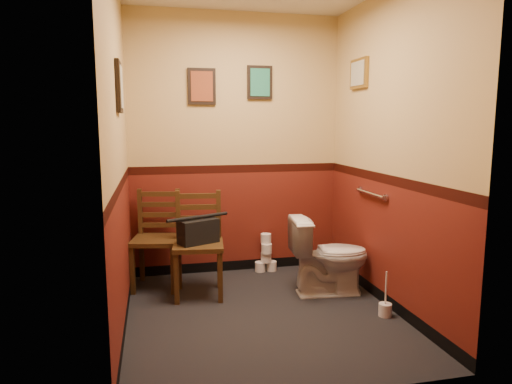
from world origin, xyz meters
TOP-DOWN VIEW (x-y plane):
  - floor at (0.00, 0.00)m, footprint 2.20×2.40m
  - wall_back at (0.00, 1.20)m, footprint 2.20×0.00m
  - wall_front at (0.00, -1.20)m, footprint 2.20×0.00m
  - wall_left at (-1.10, 0.00)m, footprint 0.00×2.40m
  - wall_right at (1.10, 0.00)m, footprint 0.00×2.40m
  - grab_bar at (1.07, 0.25)m, footprint 0.05×0.56m
  - framed_print_back_a at (-0.35, 1.18)m, footprint 0.28×0.04m
  - framed_print_back_b at (0.25, 1.18)m, footprint 0.26×0.04m
  - framed_print_left at (-1.08, 0.10)m, footprint 0.04×0.30m
  - framed_print_right at (1.08, 0.60)m, footprint 0.04×0.34m
  - toilet at (0.72, 0.34)m, footprint 0.77×0.47m
  - toilet_brush at (0.98, -0.25)m, footprint 0.11×0.11m
  - chair_left at (-0.84, 0.90)m, footprint 0.52×0.52m
  - chair_right at (-0.47, 0.59)m, footprint 0.50×0.50m
  - handbag at (-0.47, 0.55)m, footprint 0.39×0.30m
  - tp_stack at (0.30, 1.09)m, footprint 0.24×0.14m

SIDE VIEW (x-z plane):
  - floor at x=0.00m, z-range 0.00..0.00m
  - toilet_brush at x=0.98m, z-range -0.13..0.25m
  - tp_stack at x=0.30m, z-range -0.03..0.38m
  - toilet at x=0.72m, z-range 0.00..0.72m
  - chair_left at x=-0.84m, z-range 0.00..0.94m
  - chair_right at x=-0.47m, z-range 0.00..0.96m
  - handbag at x=-0.47m, z-range 0.48..0.74m
  - grab_bar at x=1.07m, z-range 0.92..0.98m
  - wall_back at x=0.00m, z-range 0.00..2.70m
  - wall_front at x=0.00m, z-range 0.00..2.70m
  - wall_left at x=-1.10m, z-range 0.00..2.70m
  - wall_right at x=1.10m, z-range 0.00..2.70m
  - framed_print_left at x=-1.08m, z-range 1.66..2.04m
  - framed_print_back_a at x=-0.35m, z-range 1.77..2.13m
  - framed_print_back_b at x=0.25m, z-range 1.83..2.17m
  - framed_print_right at x=1.08m, z-range 1.91..2.19m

